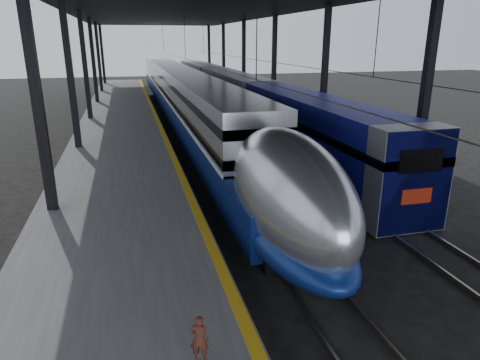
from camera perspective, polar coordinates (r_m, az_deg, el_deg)
name	(u,v)px	position (r m, az deg, el deg)	size (l,w,h in m)	color
ground	(238,281)	(13.29, -0.24, -13.31)	(160.00, 160.00, 0.00)	black
platform	(121,135)	(31.65, -15.64, 5.75)	(6.00, 80.00, 1.00)	#4C4C4F
yellow_strip	(160,126)	(31.61, -10.61, 7.03)	(0.30, 80.00, 0.01)	gold
rails	(230,135)	(32.56, -1.32, 5.99)	(6.52, 80.00, 0.16)	slate
canopy	(192,6)	(31.41, -6.43, 22.03)	(18.00, 75.00, 9.47)	black
tgv_train	(181,96)	(40.37, -7.81, 11.04)	(3.06, 65.20, 4.38)	silver
second_train	(234,95)	(41.17, -0.74, 11.31)	(2.92, 56.05, 4.01)	#161993
child	(199,339)	(8.73, -5.44, -20.35)	(0.37, 0.24, 1.02)	#441F16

